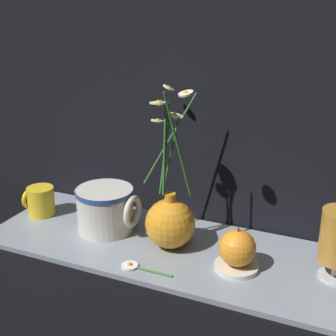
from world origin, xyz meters
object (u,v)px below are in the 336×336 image
at_px(ceramic_pitcher, 106,207).
at_px(yellow_mug, 40,201).
at_px(vase_with_flowers, 171,219).
at_px(orange_fruit, 237,248).

bearing_deg(ceramic_pitcher, yellow_mug, 178.52).
height_order(vase_with_flowers, ceramic_pitcher, vase_with_flowers).
bearing_deg(ceramic_pitcher, orange_fruit, -7.05).
xyz_separation_m(vase_with_flowers, yellow_mug, (-0.38, 0.01, -0.03)).
xyz_separation_m(yellow_mug, ceramic_pitcher, (0.21, -0.01, 0.02)).
distance_m(vase_with_flowers, yellow_mug, 0.38).
distance_m(ceramic_pitcher, orange_fruit, 0.35).
xyz_separation_m(vase_with_flowers, orange_fruit, (0.17, -0.04, -0.02)).
bearing_deg(vase_with_flowers, orange_fruit, -11.94).
height_order(vase_with_flowers, yellow_mug, vase_with_flowers).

